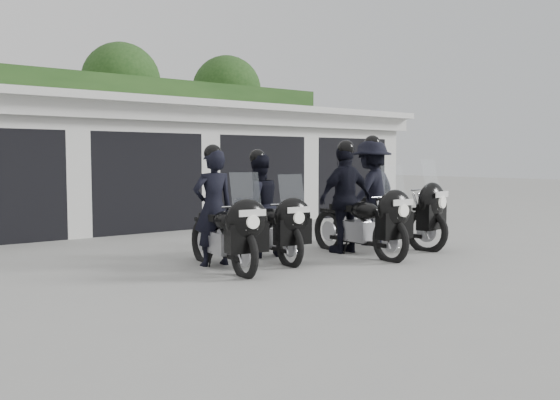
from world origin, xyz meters
TOP-DOWN VIEW (x-y plane):
  - ground at (0.00, 0.00)m, footprint 80.00×80.00m
  - garage_block at (-0.00, 8.06)m, footprint 16.40×6.80m
  - background_vegetation at (0.37, 12.92)m, footprint 20.00×3.90m
  - police_bike_a at (-1.02, 0.85)m, footprint 0.82×2.18m
  - police_bike_b at (-0.01, 1.19)m, footprint 0.89×2.11m
  - police_bike_c at (1.47, 0.62)m, footprint 1.12×2.31m
  - police_bike_d at (2.56, 1.00)m, footprint 1.38×2.43m

SIDE VIEW (x-z plane):
  - ground at x=0.00m, z-range 0.00..0.00m
  - police_bike_a at x=-1.02m, z-range -0.20..1.70m
  - police_bike_b at x=-0.01m, z-range -0.14..1.69m
  - police_bike_c at x=1.47m, z-range -0.15..1.85m
  - police_bike_d at x=2.56m, z-range -0.16..1.97m
  - garage_block at x=0.00m, z-range -0.06..2.90m
  - background_vegetation at x=0.37m, z-range -0.13..5.67m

